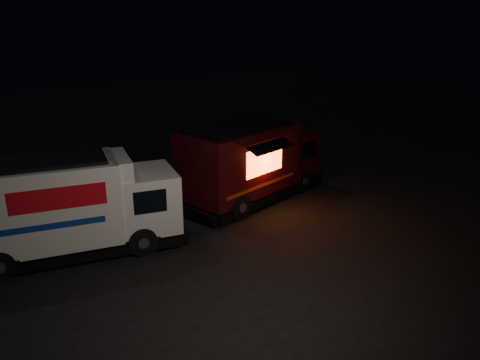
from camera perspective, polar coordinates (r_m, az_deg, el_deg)
name	(u,v)px	position (r m, az deg, el deg)	size (l,w,h in m)	color
ground	(226,253)	(14.67, -1.73, -8.92)	(80.00, 80.00, 0.00)	black
white_truck	(71,206)	(15.07, -19.93, -2.96)	(6.74, 2.30, 3.05)	silver
red_truck	(253,160)	(18.66, 1.60, 2.41)	(6.74, 2.48, 3.14)	#370A0C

